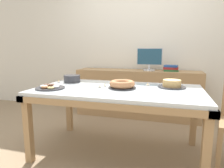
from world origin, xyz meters
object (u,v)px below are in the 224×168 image
at_px(tealight_near_cakes, 105,85).
at_px(book_stack, 171,68).
at_px(plate_stack, 72,79).
at_px(cake_chocolate_round, 172,84).
at_px(tealight_left_edge, 59,82).
at_px(computer_monitor, 149,59).
at_px(tealight_right_edge, 148,85).
at_px(cake_golden_bundt, 122,84).
at_px(pastry_platter, 50,87).
at_px(tealight_centre, 100,87).

bearing_deg(tealight_near_cakes, book_stack, 60.37).
bearing_deg(plate_stack, cake_chocolate_round, -1.31).
bearing_deg(tealight_near_cakes, tealight_left_edge, 172.05).
distance_m(computer_monitor, tealight_near_cakes, 1.35).
relative_size(tealight_left_edge, tealight_right_edge, 1.00).
bearing_deg(tealight_near_cakes, cake_golden_bundt, -13.55).
xyz_separation_m(pastry_platter, tealight_left_edge, (-0.12, 0.38, -0.00)).
distance_m(plate_stack, tealight_centre, 0.54).
distance_m(cake_golden_bundt, plate_stack, 0.75).
distance_m(cake_golden_bundt, tealight_centre, 0.25).
bearing_deg(tealight_near_cakes, plate_stack, 161.24).
distance_m(plate_stack, tealight_near_cakes, 0.53).
xyz_separation_m(cake_golden_bundt, tealight_centre, (-0.24, -0.04, -0.03)).
height_order(plate_stack, tealight_right_edge, plate_stack).
xyz_separation_m(pastry_platter, plate_stack, (0.03, 0.46, 0.03)).
relative_size(cake_golden_bundt, plate_stack, 1.45).
bearing_deg(plate_stack, cake_golden_bundt, -17.22).
bearing_deg(computer_monitor, cake_golden_bundt, -96.72).
bearing_deg(tealight_right_edge, tealight_near_cakes, -159.21).
relative_size(cake_chocolate_round, tealight_centre, 7.61).
bearing_deg(plate_stack, pastry_platter, -93.66).
height_order(cake_chocolate_round, tealight_near_cakes, cake_chocolate_round).
relative_size(computer_monitor, cake_chocolate_round, 1.39).
bearing_deg(book_stack, pastry_platter, -128.73).
relative_size(pastry_platter, tealight_left_edge, 7.81).
bearing_deg(cake_chocolate_round, tealight_right_edge, 172.24).
bearing_deg(computer_monitor, pastry_platter, -119.98).
relative_size(cake_golden_bundt, tealight_right_edge, 7.62).
bearing_deg(cake_chocolate_round, tealight_near_cakes, -169.09).
height_order(computer_monitor, tealight_centre, computer_monitor).
height_order(computer_monitor, pastry_platter, computer_monitor).
distance_m(computer_monitor, pastry_platter, 1.82).
xyz_separation_m(cake_chocolate_round, plate_stack, (-1.24, 0.03, 0.01)).
relative_size(cake_chocolate_round, cake_golden_bundt, 1.00).
bearing_deg(cake_golden_bundt, tealight_centre, -171.26).
xyz_separation_m(book_stack, tealight_centre, (-0.75, -1.36, -0.10)).
height_order(book_stack, pastry_platter, book_stack).
distance_m(computer_monitor, tealight_centre, 1.44).
relative_size(tealight_left_edge, tealight_centre, 1.00).
height_order(computer_monitor, book_stack, computer_monitor).
height_order(tealight_centre, tealight_near_cakes, same).
relative_size(computer_monitor, tealight_near_cakes, 10.60).
relative_size(book_stack, cake_chocolate_round, 0.79).
bearing_deg(plate_stack, tealight_left_edge, -152.33).
bearing_deg(cake_golden_bundt, computer_monitor, 83.28).
relative_size(pastry_platter, tealight_centre, 7.81).
height_order(computer_monitor, plate_stack, computer_monitor).
height_order(computer_monitor, cake_chocolate_round, computer_monitor).
height_order(computer_monitor, cake_golden_bundt, computer_monitor).
relative_size(computer_monitor, cake_golden_bundt, 1.39).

